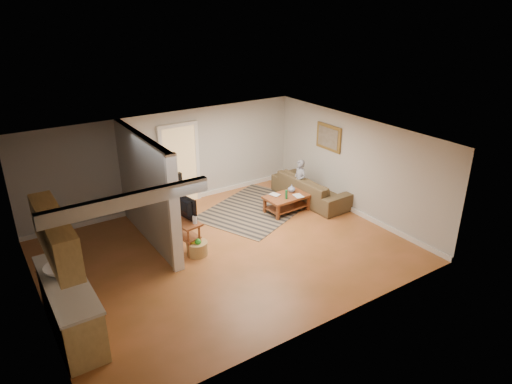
% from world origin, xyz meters
% --- Properties ---
extents(ground, '(7.50, 7.50, 0.00)m').
position_xyz_m(ground, '(0.00, 0.00, 0.00)').
color(ground, brown).
rests_on(ground, ground).
extents(room_shell, '(7.54, 6.02, 2.52)m').
position_xyz_m(room_shell, '(-1.07, 0.43, 1.46)').
color(room_shell, beige).
rests_on(room_shell, ground).
extents(area_rug, '(3.42, 3.02, 0.01)m').
position_xyz_m(area_rug, '(1.71, 1.46, 0.01)').
color(area_rug, black).
rests_on(area_rug, ground).
extents(sofa, '(1.00, 2.39, 0.69)m').
position_xyz_m(sofa, '(3.30, 1.13, 0.00)').
color(sofa, '#3F311F').
rests_on(sofa, ground).
extents(coffee_table, '(1.18, 0.71, 0.68)m').
position_xyz_m(coffee_table, '(2.33, 0.91, 0.35)').
color(coffee_table, maroon).
rests_on(coffee_table, ground).
extents(tv_console, '(0.61, 1.20, 0.98)m').
position_xyz_m(tv_console, '(-0.74, 0.72, 0.65)').
color(tv_console, maroon).
rests_on(tv_console, ground).
extents(speaker_left, '(0.12, 0.12, 0.95)m').
position_xyz_m(speaker_left, '(-1.00, 1.20, 0.47)').
color(speaker_left, black).
rests_on(speaker_left, ground).
extents(speaker_right, '(0.11, 0.11, 1.04)m').
position_xyz_m(speaker_right, '(0.07, 2.50, 0.52)').
color(speaker_right, black).
rests_on(speaker_right, ground).
extents(toy_basket, '(0.46, 0.46, 0.41)m').
position_xyz_m(toy_basket, '(-0.60, 0.25, 0.17)').
color(toy_basket, '#A77E48').
rests_on(toy_basket, ground).
extents(child, '(0.28, 0.43, 1.18)m').
position_xyz_m(child, '(3.00, 1.26, 0.00)').
color(child, gray).
rests_on(child, ground).
extents(toddler, '(0.50, 0.45, 0.84)m').
position_xyz_m(toddler, '(-0.60, 2.21, 0.00)').
color(toddler, '#222747').
rests_on(toddler, ground).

